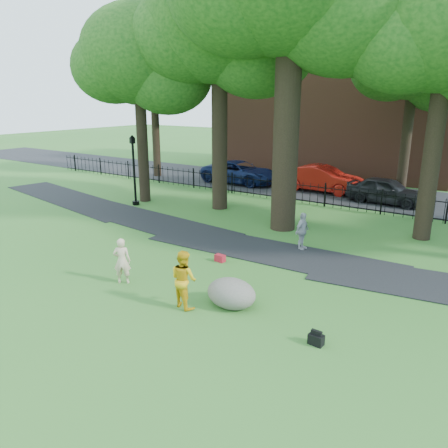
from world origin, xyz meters
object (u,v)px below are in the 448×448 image
Objects in this scene: red_sedan at (322,179)px; boulder at (231,292)px; woman at (122,261)px; lamppost at (134,171)px; man at (184,279)px.

boulder is at bearing -165.14° from red_sedan.
woman reaches higher than boulder.
boulder is 13.22m from lamppost.
boulder is (1.08, 0.79, -0.41)m from man.
man is (2.66, -0.17, 0.09)m from woman.
lamppost is (-7.26, 7.80, 1.12)m from woman.
woman is 0.39× the size of lamppost.
red_sedan is at bearing 103.19° from boulder.
man is at bearing -169.26° from red_sedan.
woman is 1.02× the size of boulder.
red_sedan is at bearing -123.95° from woman.
man is 0.44× the size of lamppost.
woman is 16.77m from red_sedan.
man is at bearing -23.26° from lamppost.
man is 1.14× the size of boulder.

